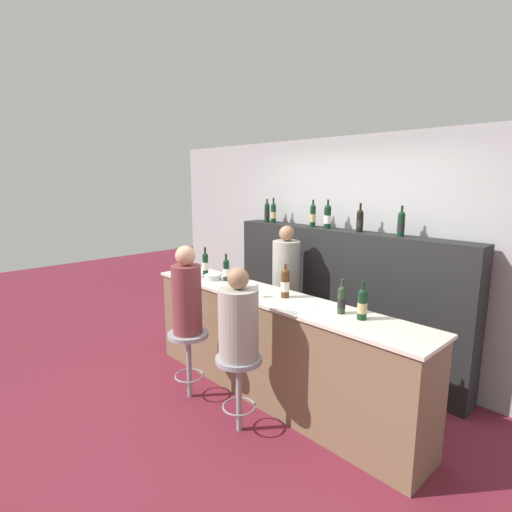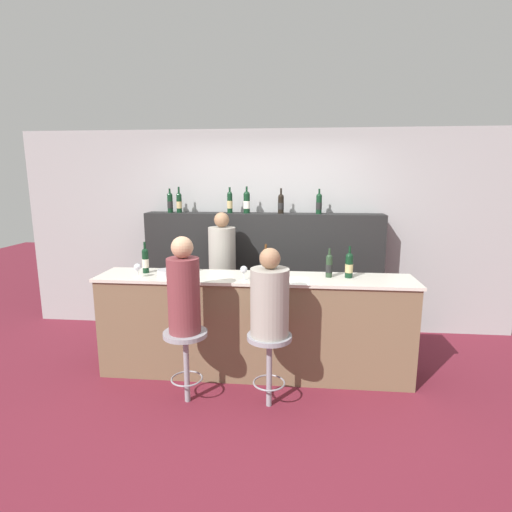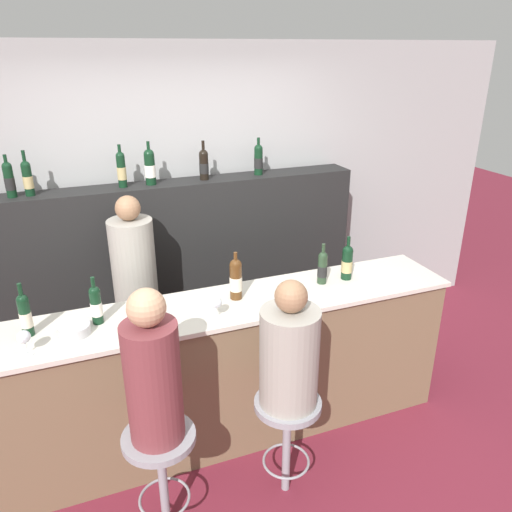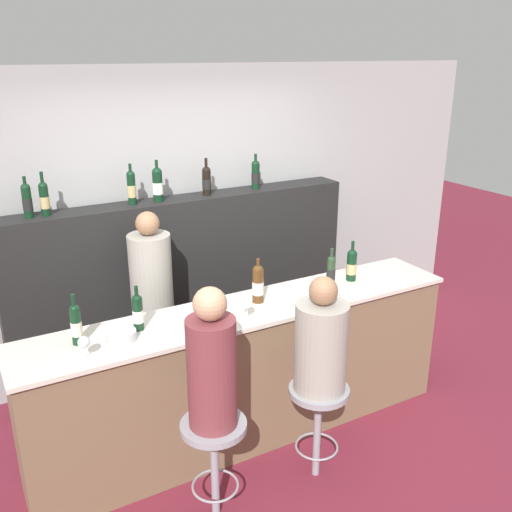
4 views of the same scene
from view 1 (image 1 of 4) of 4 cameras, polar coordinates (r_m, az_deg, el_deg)
ground_plane at (r=4.06m, az=-0.42°, el=-20.55°), size 16.00×16.00×0.00m
wall_back at (r=4.76m, az=13.62°, el=0.69°), size 6.40×0.05×2.60m
bar_counter at (r=3.98m, az=2.30°, el=-12.84°), size 3.16×0.55×1.03m
back_bar_cabinet at (r=4.70m, az=11.83°, el=-5.86°), size 2.96×0.28×1.57m
wine_bottle_counter_0 at (r=4.63m, az=-7.25°, el=-1.05°), size 0.07×0.07×0.32m
wine_bottle_counter_1 at (r=4.34m, az=-4.28°, el=-1.94°), size 0.07×0.07×0.30m
wine_bottle_counter_2 at (r=3.73m, az=4.18°, el=-3.85°), size 0.08×0.08×0.32m
wine_bottle_counter_3 at (r=3.36m, az=12.13°, el=-6.09°), size 0.07×0.07×0.29m
wine_bottle_counter_4 at (r=3.26m, az=14.96°, el=-6.61°), size 0.08×0.08×0.31m
wine_bottle_backbar_0 at (r=5.28m, az=1.58°, el=6.28°), size 0.07×0.07×0.30m
wine_bottle_backbar_1 at (r=5.19m, az=2.51°, el=6.20°), size 0.07×0.07×0.32m
wine_bottle_backbar_2 at (r=4.77m, az=8.13°, el=5.78°), size 0.07×0.07×0.32m
wine_bottle_backbar_3 at (r=4.64m, az=10.18°, el=5.59°), size 0.08×0.08×0.33m
wine_bottle_backbar_4 at (r=4.40m, az=14.62°, el=4.93°), size 0.07×0.07×0.31m
wine_bottle_backbar_5 at (r=4.18m, az=20.02°, el=4.38°), size 0.07×0.07×0.30m
wine_glass_0 at (r=4.53m, az=-9.33°, el=-1.83°), size 0.08×0.08×0.14m
wine_glass_1 at (r=3.73m, az=-0.15°, el=-4.44°), size 0.07×0.07×0.14m
metal_bowl at (r=4.42m, az=-6.20°, el=-3.00°), size 0.18×0.18×0.06m
tasting_menu at (r=3.43m, az=5.98°, el=-7.62°), size 0.21×0.30×0.00m
bar_stool_left at (r=4.02m, az=-9.62°, el=-12.61°), size 0.39×0.39×0.67m
guest_seated_left at (r=3.84m, az=-9.87°, el=-5.47°), size 0.28×0.28×0.85m
bar_stool_right at (r=3.48m, az=-2.47°, el=-16.36°), size 0.39×0.39×0.67m
guest_seated_right at (r=3.29m, az=-2.53°, el=-9.14°), size 0.33×0.33×0.76m
bartender at (r=4.65m, az=4.28°, el=-6.27°), size 0.32×0.32×1.61m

